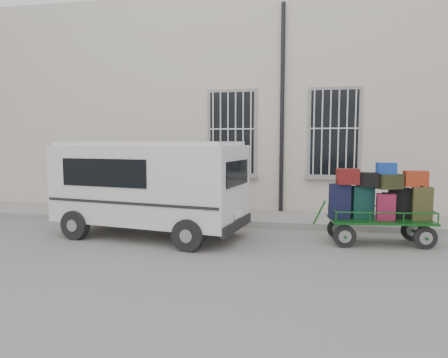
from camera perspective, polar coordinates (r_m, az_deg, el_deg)
ground at (r=8.21m, az=0.43°, el=-8.89°), size 80.00×80.00×0.00m
building at (r=13.44m, az=4.68°, el=9.55°), size 24.00×5.15×6.00m
sidewalk at (r=10.32m, az=2.62°, el=-5.50°), size 24.00×1.70×0.15m
luggage_cart at (r=8.42m, az=21.40°, el=-3.08°), size 2.30×1.07×1.61m
van at (r=8.64m, az=-10.61°, el=-0.45°), size 4.24×2.35×2.02m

